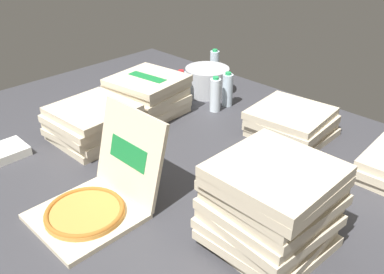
{
  "coord_description": "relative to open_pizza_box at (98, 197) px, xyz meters",
  "views": [
    {
      "loc": [
        1.25,
        -1.16,
        1.13
      ],
      "look_at": [
        0.0,
        0.1,
        0.14
      ],
      "focal_mm": 38.77,
      "sensor_mm": 36.0,
      "label": 1
    }
  ],
  "objects": [
    {
      "name": "pizza_stack_left_far",
      "position": [
        0.2,
        1.13,
        0.0
      ],
      "size": [
        0.43,
        0.43,
        0.16
      ],
      "color": "beige",
      "rests_on": "ground_plane"
    },
    {
      "name": "pizza_stack_center_far",
      "position": [
        -0.59,
        0.76,
        0.04
      ],
      "size": [
        0.45,
        0.46,
        0.24
      ],
      "color": "beige",
      "rests_on": "ground_plane"
    },
    {
      "name": "water_bottle_1",
      "position": [
        -0.62,
        0.96,
        0.03
      ],
      "size": [
        0.07,
        0.07,
        0.22
      ],
      "color": "silver",
      "rests_on": "ground_plane"
    },
    {
      "name": "pizza_stack_left_mid",
      "position": [
        -0.55,
        0.33,
        0.02
      ],
      "size": [
        0.43,
        0.43,
        0.2
      ],
      "color": "beige",
      "rests_on": "ground_plane"
    },
    {
      "name": "pizza_stack_right_far",
      "position": [
        0.61,
        0.34,
        0.1
      ],
      "size": [
        0.43,
        0.44,
        0.36
      ],
      "color": "beige",
      "rests_on": "ground_plane"
    },
    {
      "name": "ice_bucket",
      "position": [
        -0.55,
        1.25,
        0.01
      ],
      "size": [
        0.3,
        0.3,
        0.18
      ],
      "primitive_type": "cylinder",
      "color": "#B7BABF",
      "rests_on": "ground_plane"
    },
    {
      "name": "ground_plane",
      "position": [
        -0.0,
        0.45,
        -0.09
      ],
      "size": [
        3.2,
        2.4,
        0.02
      ],
      "primitive_type": "cube",
      "color": "#38383D"
    },
    {
      "name": "water_bottle_0",
      "position": [
        -0.32,
        1.19,
        0.03
      ],
      "size": [
        0.07,
        0.07,
        0.22
      ],
      "color": "silver",
      "rests_on": "ground_plane"
    },
    {
      "name": "water_bottle_2",
      "position": [
        -0.69,
        1.49,
        0.03
      ],
      "size": [
        0.07,
        0.07,
        0.22
      ],
      "color": "silver",
      "rests_on": "ground_plane"
    },
    {
      "name": "open_pizza_box",
      "position": [
        0.0,
        0.0,
        0.0
      ],
      "size": [
        0.39,
        0.5,
        0.4
      ],
      "color": "beige",
      "rests_on": "ground_plane"
    },
    {
      "name": "water_bottle_4",
      "position": [
        -0.32,
        1.08,
        0.03
      ],
      "size": [
        0.07,
        0.07,
        0.22
      ],
      "color": "white",
      "rests_on": "ground_plane"
    },
    {
      "name": "napkin_pile",
      "position": [
        -0.72,
        -0.07,
        -0.05
      ],
      "size": [
        0.18,
        0.18,
        0.05
      ],
      "primitive_type": "cube",
      "rotation": [
        0.0,
        0.0,
        -0.01
      ],
      "color": "white",
      "rests_on": "ground_plane"
    },
    {
      "name": "water_bottle_3",
      "position": [
        -0.55,
        1.01,
        0.03
      ],
      "size": [
        0.07,
        0.07,
        0.22
      ],
      "color": "silver",
      "rests_on": "ground_plane"
    }
  ]
}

